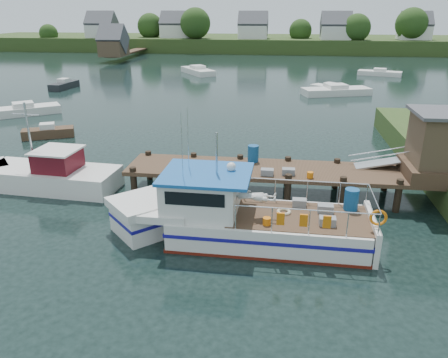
# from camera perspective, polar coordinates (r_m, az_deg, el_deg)

# --- Properties ---
(ground_plane) EXTENTS (160.00, 160.00, 0.00)m
(ground_plane) POSITION_cam_1_polar(r_m,az_deg,el_deg) (22.31, 3.05, -1.84)
(ground_plane) COLOR black
(far_shore) EXTENTS (140.00, 42.55, 9.22)m
(far_shore) POSITION_cam_1_polar(r_m,az_deg,el_deg) (103.05, 6.90, 17.48)
(far_shore) COLOR #30451C
(far_shore) RESTS_ON ground
(dock) EXTENTS (16.60, 3.00, 4.78)m
(dock) POSITION_cam_1_polar(r_m,az_deg,el_deg) (22.07, 20.29, 2.78)
(dock) COLOR #473121
(dock) RESTS_ON ground
(lobster_boat) EXTENTS (11.09, 3.40, 5.28)m
(lobster_boat) POSITION_cam_1_polar(r_m,az_deg,el_deg) (17.58, 1.49, -5.04)
(lobster_boat) COLOR silver
(lobster_boat) RESTS_ON ground
(work_boat) EXTENTS (8.52, 3.09, 4.47)m
(work_boat) POSITION_cam_1_polar(r_m,az_deg,el_deg) (24.63, -22.48, 0.55)
(work_boat) COLOR silver
(work_boat) RESTS_ON ground
(moored_rowboat) EXTENTS (3.75, 2.60, 1.04)m
(moored_rowboat) POSITION_cam_1_polar(r_m,az_deg,el_deg) (34.49, -21.98, 5.71)
(moored_rowboat) COLOR #473121
(moored_rowboat) RESTS_ON ground
(moored_far) EXTENTS (6.16, 3.62, 0.99)m
(moored_far) POSITION_cam_1_polar(r_m,az_deg,el_deg) (66.89, 19.66, 12.93)
(moored_far) COLOR silver
(moored_far) RESTS_ON ground
(moored_a) EXTENTS (6.02, 5.22, 1.10)m
(moored_a) POSITION_cam_1_polar(r_m,az_deg,el_deg) (42.94, -24.68, 8.18)
(moored_a) COLOR silver
(moored_a) RESTS_ON ground
(moored_b) EXTENTS (4.46, 4.16, 1.01)m
(moored_b) POSITION_cam_1_polar(r_m,az_deg,el_deg) (51.83, 13.70, 11.42)
(moored_b) COLOR silver
(moored_b) RESTS_ON ground
(moored_c) EXTENTS (7.75, 4.63, 1.16)m
(moored_c) POSITION_cam_1_polar(r_m,az_deg,el_deg) (50.03, 14.44, 11.09)
(moored_c) COLOR silver
(moored_c) RESTS_ON ground
(moored_d) EXTENTS (6.04, 7.27, 1.21)m
(moored_d) POSITION_cam_1_polar(r_m,az_deg,el_deg) (64.88, -3.44, 13.93)
(moored_d) COLOR silver
(moored_d) RESTS_ON ground
(moored_e) EXTENTS (1.97, 4.43, 1.18)m
(moored_e) POSITION_cam_1_polar(r_m,az_deg,el_deg) (55.66, -20.17, 11.46)
(moored_e) COLOR black
(moored_e) RESTS_ON ground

